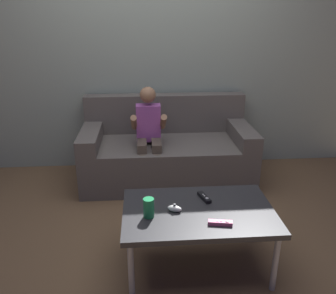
{
  "coord_description": "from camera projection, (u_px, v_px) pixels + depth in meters",
  "views": [
    {
      "loc": [
        -0.1,
        -2.2,
        1.58
      ],
      "look_at": [
        0.09,
        0.38,
        0.59
      ],
      "focal_mm": 37.44,
      "sensor_mm": 36.0,
      "label": 1
    }
  ],
  "objects": [
    {
      "name": "ground_plane",
      "position": [
        159.0,
        239.0,
        2.62
      ],
      "size": [
        9.07,
        9.07,
        0.0
      ],
      "primitive_type": "plane",
      "color": "brown"
    },
    {
      "name": "wall_back",
      "position": [
        151.0,
        48.0,
        3.52
      ],
      "size": [
        4.53,
        0.05,
        2.5
      ],
      "primitive_type": "cube",
      "color": "gray",
      "rests_on": "ground"
    },
    {
      "name": "couch",
      "position": [
        167.0,
        151.0,
        3.51
      ],
      "size": [
        1.64,
        0.8,
        0.8
      ],
      "color": "#56514C",
      "rests_on": "ground"
    },
    {
      "name": "person_seated_on_couch",
      "position": [
        149.0,
        133.0,
        3.24
      ],
      "size": [
        0.32,
        0.39,
        0.96
      ],
      "color": "#4C4238",
      "rests_on": "ground"
    },
    {
      "name": "coffee_table",
      "position": [
        198.0,
        215.0,
        2.21
      ],
      "size": [
        0.95,
        0.62,
        0.42
      ],
      "color": "#232326",
      "rests_on": "ground"
    },
    {
      "name": "game_remote_pink_near_edge",
      "position": [
        220.0,
        223.0,
        2.04
      ],
      "size": [
        0.14,
        0.06,
        0.03
      ],
      "color": "pink",
      "rests_on": "coffee_table"
    },
    {
      "name": "nunchuk_white",
      "position": [
        175.0,
        208.0,
        2.17
      ],
      "size": [
        0.1,
        0.08,
        0.05
      ],
      "color": "white",
      "rests_on": "coffee_table"
    },
    {
      "name": "game_remote_black_far_corner",
      "position": [
        204.0,
        197.0,
        2.32
      ],
      "size": [
        0.08,
        0.14,
        0.03
      ],
      "color": "black",
      "rests_on": "coffee_table"
    },
    {
      "name": "soda_can",
      "position": [
        149.0,
        208.0,
        2.1
      ],
      "size": [
        0.07,
        0.07,
        0.12
      ],
      "primitive_type": "cylinder",
      "color": "#1E7F47",
      "rests_on": "coffee_table"
    }
  ]
}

